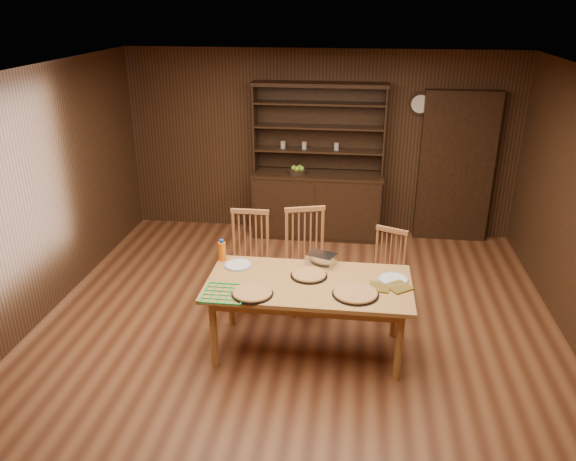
# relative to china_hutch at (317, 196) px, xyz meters

# --- Properties ---
(floor) EXTENTS (6.00, 6.00, 0.00)m
(floor) POSITION_rel_china_hutch_xyz_m (0.00, -2.75, -0.60)
(floor) COLOR brown
(floor) RESTS_ON ground
(room_shell) EXTENTS (6.00, 6.00, 6.00)m
(room_shell) POSITION_rel_china_hutch_xyz_m (0.00, -2.75, 0.98)
(room_shell) COLOR white
(room_shell) RESTS_ON floor
(china_hutch) EXTENTS (1.84, 0.52, 2.17)m
(china_hutch) POSITION_rel_china_hutch_xyz_m (0.00, 0.00, 0.00)
(china_hutch) COLOR black
(china_hutch) RESTS_ON floor
(doorway) EXTENTS (1.00, 0.18, 2.10)m
(doorway) POSITION_rel_china_hutch_xyz_m (1.90, 0.15, 0.45)
(doorway) COLOR black
(doorway) RESTS_ON floor
(wall_clock) EXTENTS (0.30, 0.05, 0.30)m
(wall_clock) POSITION_rel_china_hutch_xyz_m (1.35, 0.20, 1.30)
(wall_clock) COLOR black
(wall_clock) RESTS_ON room_shell
(dining_table) EXTENTS (1.92, 0.96, 0.75)m
(dining_table) POSITION_rel_china_hutch_xyz_m (0.15, -2.92, 0.08)
(dining_table) COLOR #BF8E42
(dining_table) RESTS_ON floor
(chair_left) EXTENTS (0.45, 0.43, 1.09)m
(chair_left) POSITION_rel_china_hutch_xyz_m (-0.59, -2.06, -0.02)
(chair_left) COLOR #B06E3C
(chair_left) RESTS_ON floor
(chair_center) EXTENTS (0.58, 0.56, 1.14)m
(chair_center) POSITION_rel_china_hutch_xyz_m (0.04, -2.04, 0.01)
(chair_center) COLOR #B06E3C
(chair_center) RESTS_ON floor
(chair_right) EXTENTS (0.49, 0.48, 0.93)m
(chair_right) POSITION_rel_china_hutch_xyz_m (0.92, -2.00, -0.10)
(chair_right) COLOR #B06E3C
(chair_right) RESTS_ON floor
(pizza_left) EXTENTS (0.38, 0.38, 0.04)m
(pizza_left) POSITION_rel_china_hutch_xyz_m (-0.33, -3.23, 0.17)
(pizza_left) COLOR black
(pizza_left) RESTS_ON dining_table
(pizza_right) EXTENTS (0.42, 0.42, 0.04)m
(pizza_right) POSITION_rel_china_hutch_xyz_m (0.59, -3.11, 0.17)
(pizza_right) COLOR black
(pizza_right) RESTS_ON dining_table
(pizza_center) EXTENTS (0.36, 0.36, 0.04)m
(pizza_center) POSITION_rel_china_hutch_xyz_m (0.14, -2.81, 0.17)
(pizza_center) COLOR black
(pizza_center) RESTS_ON dining_table
(cooling_rack) EXTENTS (0.47, 0.47, 0.02)m
(cooling_rack) POSITION_rel_china_hutch_xyz_m (-0.58, -3.25, 0.16)
(cooling_rack) COLOR green
(cooling_rack) RESTS_ON dining_table
(plate_left) EXTENTS (0.28, 0.28, 0.02)m
(plate_left) POSITION_rel_china_hutch_xyz_m (-0.58, -2.66, 0.16)
(plate_left) COLOR beige
(plate_left) RESTS_ON dining_table
(plate_right) EXTENTS (0.28, 0.28, 0.02)m
(plate_right) POSITION_rel_china_hutch_xyz_m (0.94, -2.78, 0.16)
(plate_right) COLOR beige
(plate_right) RESTS_ON dining_table
(foil_dish) EXTENTS (0.32, 0.28, 0.11)m
(foil_dish) POSITION_rel_china_hutch_xyz_m (0.24, -2.52, 0.21)
(foil_dish) COLOR silver
(foil_dish) RESTS_ON dining_table
(juice_bottle) EXTENTS (0.08, 0.08, 0.23)m
(juice_bottle) POSITION_rel_china_hutch_xyz_m (-0.76, -2.56, 0.26)
(juice_bottle) COLOR orange
(juice_bottle) RESTS_ON dining_table
(pot_holder_a) EXTENTS (0.29, 0.29, 0.02)m
(pot_holder_a) POSITION_rel_china_hutch_xyz_m (0.98, -2.93, 0.16)
(pot_holder_a) COLOR #9D1F12
(pot_holder_a) RESTS_ON dining_table
(pot_holder_b) EXTENTS (0.22, 0.22, 0.01)m
(pot_holder_b) POSITION_rel_china_hutch_xyz_m (0.81, -2.95, 0.16)
(pot_holder_b) COLOR #9D1F12
(pot_holder_b) RESTS_ON dining_table
(fruit_bowl) EXTENTS (0.27, 0.27, 0.12)m
(fruit_bowl) POSITION_rel_china_hutch_xyz_m (-0.28, -0.07, 0.39)
(fruit_bowl) COLOR black
(fruit_bowl) RESTS_ON china_hutch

